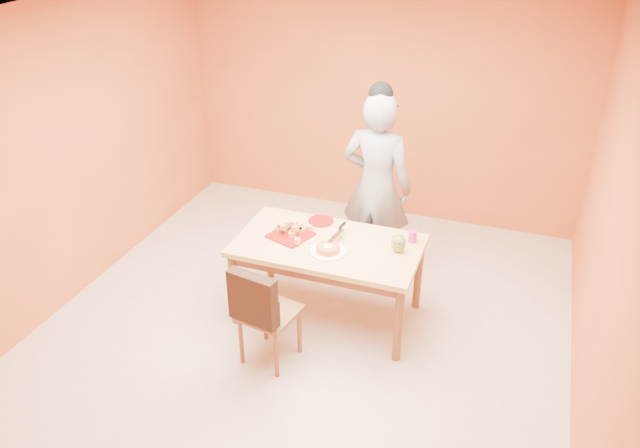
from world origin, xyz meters
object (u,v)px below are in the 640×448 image
(pastry_platter, at_px, (291,235))
(red_dinner_plate, at_px, (321,221))
(dining_table, at_px, (328,252))
(egg_ornament, at_px, (398,244))
(person, at_px, (376,187))
(sponge_cake, at_px, (328,249))
(dining_chair, at_px, (268,311))
(checker_tin, at_px, (399,239))
(magenta_glass, at_px, (413,236))

(pastry_platter, xyz_separation_m, red_dinner_plate, (0.16, 0.34, -0.00))
(dining_table, height_order, egg_ornament, egg_ornament)
(person, distance_m, sponge_cake, 1.02)
(dining_table, xyz_separation_m, dining_chair, (-0.25, -0.74, -0.18))
(dining_chair, xyz_separation_m, checker_tin, (0.82, 0.98, 0.29))
(sponge_cake, distance_m, checker_tin, 0.65)
(egg_ornament, bearing_deg, sponge_cake, -161.31)
(red_dinner_plate, distance_m, magenta_glass, 0.87)
(checker_tin, bearing_deg, magenta_glass, 13.14)
(pastry_platter, height_order, red_dinner_plate, pastry_platter)
(dining_chair, bearing_deg, dining_table, 81.52)
(dining_chair, bearing_deg, person, 84.86)
(person, distance_m, red_dinner_plate, 0.66)
(dining_chair, distance_m, sponge_cake, 0.73)
(pastry_platter, bearing_deg, dining_chair, -82.24)
(dining_chair, bearing_deg, magenta_glass, 57.55)
(person, height_order, sponge_cake, person)
(dining_chair, distance_m, pastry_platter, 0.80)
(pastry_platter, bearing_deg, egg_ornament, 3.75)
(dining_table, xyz_separation_m, sponge_cake, (0.05, -0.14, 0.13))
(red_dinner_plate, relative_size, sponge_cake, 1.19)
(egg_ornament, xyz_separation_m, magenta_glass, (0.08, 0.21, -0.02))
(dining_table, distance_m, egg_ornament, 0.63)
(magenta_glass, bearing_deg, checker_tin, -166.86)
(dining_chair, distance_m, checker_tin, 1.31)
(dining_table, xyz_separation_m, pastry_platter, (-0.35, 0.00, 0.10))
(checker_tin, bearing_deg, dining_chair, -129.77)
(dining_chair, xyz_separation_m, person, (0.44, 1.59, 0.46))
(dining_chair, xyz_separation_m, pastry_platter, (-0.10, 0.74, 0.29))
(person, relative_size, sponge_cake, 9.52)
(egg_ornament, bearing_deg, dining_chair, -138.70)
(pastry_platter, height_order, magenta_glass, magenta_glass)
(dining_table, relative_size, checker_tin, 14.54)
(red_dinner_plate, height_order, egg_ornament, egg_ornament)
(person, xyz_separation_m, checker_tin, (0.37, -0.61, -0.16))
(person, relative_size, red_dinner_plate, 8.00)
(egg_ornament, bearing_deg, red_dinner_plate, 158.60)
(dining_table, bearing_deg, egg_ornament, 6.15)
(magenta_glass, bearing_deg, sponge_cake, -146.76)
(pastry_platter, height_order, sponge_cake, sponge_cake)
(magenta_glass, bearing_deg, person, 129.84)
(magenta_glass, bearing_deg, red_dinner_plate, 175.19)
(dining_table, xyz_separation_m, checker_tin, (0.56, 0.24, 0.11))
(magenta_glass, bearing_deg, egg_ornament, -110.96)
(red_dinner_plate, xyz_separation_m, checker_tin, (0.75, -0.10, 0.01))
(dining_table, xyz_separation_m, magenta_glass, (0.68, 0.27, 0.15))
(dining_table, distance_m, checker_tin, 0.63)
(red_dinner_plate, bearing_deg, person, 53.76)
(pastry_platter, xyz_separation_m, checker_tin, (0.92, 0.24, 0.01))
(checker_tin, bearing_deg, person, 121.40)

